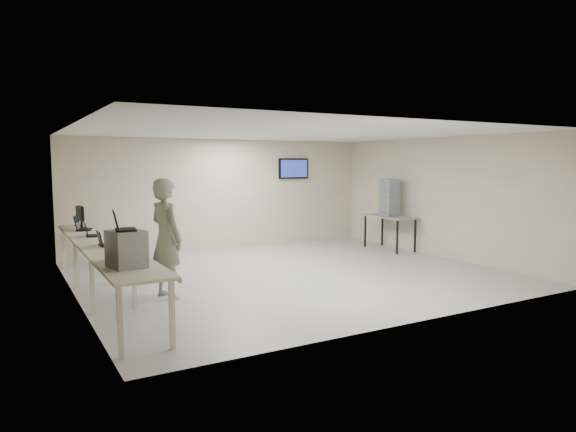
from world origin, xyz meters
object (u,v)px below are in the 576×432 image
equipment_box (126,249)px  side_table (390,219)px  soldier (166,238)px  workbench (103,248)px

equipment_box → side_table: equipment_box is taller
equipment_box → soldier: bearing=48.2°
workbench → soldier: bearing=-28.0°
workbench → side_table: (7.19, 1.32, -0.03)m
workbench → side_table: workbench is taller
side_table → soldier: bearing=-163.9°
workbench → side_table: size_ratio=4.15×
workbench → soldier: 1.05m
soldier → side_table: (6.27, 1.81, -0.19)m
soldier → side_table: bearing=-89.2°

